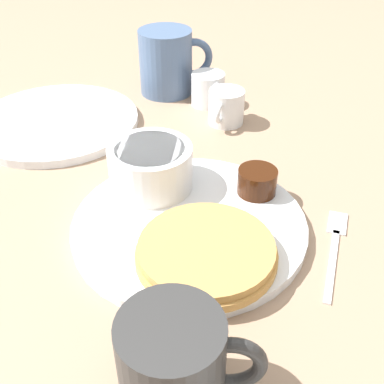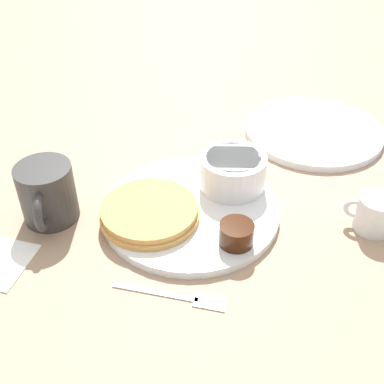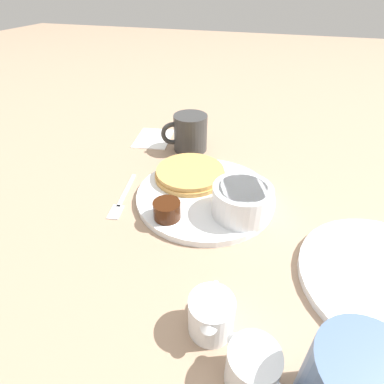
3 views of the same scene
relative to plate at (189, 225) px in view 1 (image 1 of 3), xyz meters
The scene contains 12 objects.
ground_plane 0.01m from the plate, ahead, with size 4.00×4.00×0.00m, color #9E7F66.
plate is the anchor object (origin of this frame).
pancake_stack 0.06m from the plate, 135.13° to the right, with size 0.14×0.14×0.02m.
bowl 0.09m from the plate, 62.87° to the left, with size 0.10×0.10×0.05m.
syrup_cup 0.10m from the plate, 27.13° to the right, with size 0.05×0.05×0.03m.
butter_ramekin 0.10m from the plate, 53.87° to the left, with size 0.05×0.05×0.05m.
coffee_mug 0.20m from the plate, 153.90° to the right, with size 0.08×0.10×0.08m.
creamer_pitcher_near 0.25m from the plate, 16.55° to the left, with size 0.08×0.05×0.05m.
creamer_pitcher_far 0.31m from the plate, 23.63° to the left, with size 0.05×0.07×0.05m.
fork 0.16m from the plate, 69.78° to the right, with size 0.14×0.04×0.00m.
second_mug 0.36m from the plate, 34.64° to the left, with size 0.10×0.11×0.10m.
far_plate 0.31m from the plate, 68.67° to the left, with size 0.24×0.24×0.01m.
Camera 1 is at (-0.35, -0.20, 0.34)m, focal length 45.00 mm.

